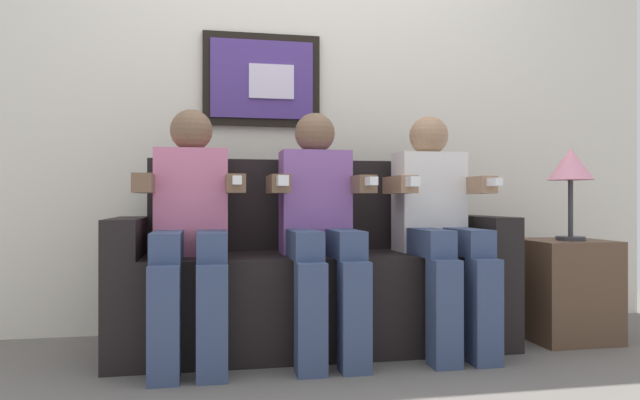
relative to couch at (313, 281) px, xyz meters
name	(u,v)px	position (x,y,z in m)	size (l,w,h in m)	color
ground_plane	(327,365)	(0.00, -0.33, -0.31)	(5.51, 5.51, 0.00)	#66605B
back_wall_assembly	(298,92)	(-0.01, 0.44, 0.99)	(4.24, 0.10, 2.60)	silver
couch	(313,281)	(0.00, 0.00, 0.00)	(1.84, 0.58, 0.90)	black
person_on_left	(191,222)	(-0.57, -0.17, 0.29)	(0.46, 0.56, 1.11)	pink
person_in_middle	(320,221)	(0.00, -0.17, 0.29)	(0.46, 0.56, 1.11)	#8C59A5
person_on_right	(438,220)	(0.57, -0.17, 0.29)	(0.46, 0.56, 1.11)	white
side_table_right	(565,289)	(1.27, -0.11, -0.06)	(0.40, 0.40, 0.50)	brown
table_lamp	(571,168)	(1.27, -0.15, 0.55)	(0.22, 0.22, 0.46)	#333338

